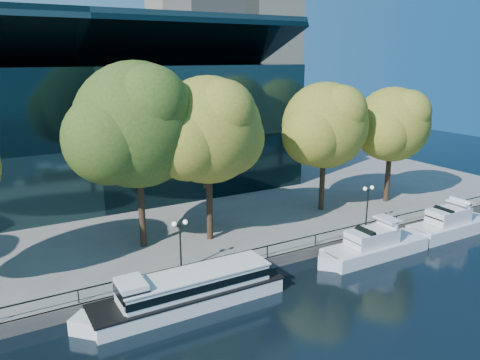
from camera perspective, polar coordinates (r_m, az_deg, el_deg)
ground at (r=34.70m, az=-0.84°, el=-14.45°), size 160.00×160.00×0.00m
promenade at (r=66.62m, az=-16.14°, el=-0.03°), size 90.00×67.08×1.00m
railing at (r=36.40m, az=-3.36°, el=-9.59°), size 88.20×0.08×0.99m
convention_building at (r=59.85m, az=-19.35°, el=5.91°), size 50.00×24.57×21.43m
tour_boat at (r=33.63m, az=-6.76°, el=-13.22°), size 15.10×3.37×2.87m
cruiser_near at (r=42.61m, az=15.77°, el=-7.73°), size 11.31×2.91×3.28m
cruiser_far at (r=50.08m, az=23.97°, el=-4.96°), size 10.54×2.92×3.44m
tree_2 at (r=39.22m, az=-12.10°, el=6.26°), size 12.89×10.57×15.72m
tree_3 at (r=40.16m, az=-3.60°, el=5.82°), size 11.48×9.41×14.48m
tree_4 at (r=49.27m, az=10.50°, el=6.35°), size 11.07×9.08×13.50m
tree_5 at (r=54.11m, az=18.20°, el=6.27°), size 10.14×8.32×12.80m
lamp_1 at (r=35.87m, az=-7.32°, el=-6.53°), size 1.26×0.36×4.03m
lamp_2 at (r=46.26m, az=15.33°, el=-1.99°), size 1.26×0.36×4.03m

